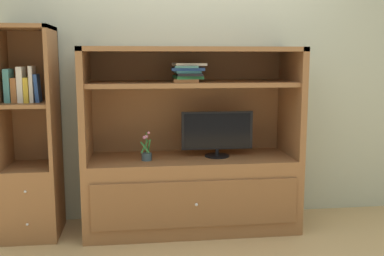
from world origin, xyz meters
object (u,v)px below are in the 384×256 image
(potted_plant, at_px, (146,154))
(bookshelf_tall, at_px, (32,167))
(media_console, at_px, (191,172))
(upright_book_row, at_px, (22,87))
(tv_monitor, at_px, (217,133))
(magazine_stack, at_px, (188,72))

(potted_plant, xyz_separation_m, bookshelf_tall, (-0.91, 0.09, -0.11))
(media_console, bearing_deg, upright_book_row, -179.70)
(upright_book_row, bearing_deg, tv_monitor, -0.35)
(potted_plant, height_order, bookshelf_tall, bookshelf_tall)
(media_console, height_order, magazine_stack, media_console)
(tv_monitor, relative_size, bookshelf_tall, 0.36)
(media_console, bearing_deg, magazine_stack, -166.30)
(tv_monitor, bearing_deg, bookshelf_tall, 179.24)
(magazine_stack, relative_size, upright_book_row, 1.24)
(tv_monitor, xyz_separation_m, potted_plant, (-0.58, -0.07, -0.14))
(tv_monitor, distance_m, magazine_stack, 0.55)
(media_console, height_order, tv_monitor, media_console)
(media_console, xyz_separation_m, tv_monitor, (0.21, -0.02, 0.33))
(media_console, distance_m, tv_monitor, 0.39)
(upright_book_row, bearing_deg, potted_plant, -4.74)
(media_console, xyz_separation_m, bookshelf_tall, (-1.28, 0.00, 0.08))
(tv_monitor, bearing_deg, magazine_stack, 177.85)
(media_console, xyz_separation_m, potted_plant, (-0.37, -0.08, 0.19))
(tv_monitor, relative_size, potted_plant, 2.52)
(potted_plant, bearing_deg, tv_monitor, 6.72)
(tv_monitor, height_order, bookshelf_tall, bookshelf_tall)
(media_console, bearing_deg, tv_monitor, -4.32)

